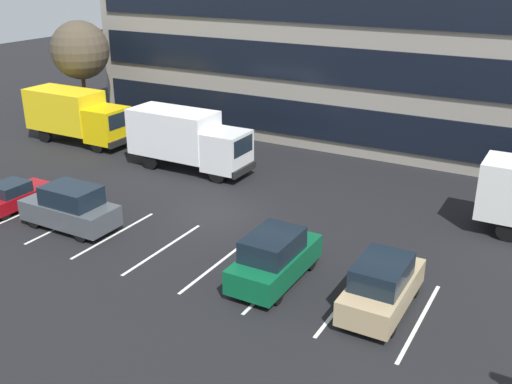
% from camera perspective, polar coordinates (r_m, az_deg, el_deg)
% --- Properties ---
extents(ground_plane, '(120.00, 120.00, 0.00)m').
position_cam_1_polar(ground_plane, '(29.19, -3.95, -2.23)').
color(ground_plane, black).
extents(office_building, '(35.31, 12.25, 14.40)m').
position_cam_1_polar(office_building, '(43.01, 9.46, 15.32)').
color(office_building, gray).
rests_on(office_building, ground_plane).
extents(lot_markings, '(22.54, 5.40, 0.01)m').
position_cam_1_polar(lot_markings, '(26.20, -8.89, -5.39)').
color(lot_markings, silver).
rests_on(lot_markings, ground_plane).
extents(box_truck_white, '(7.51, 2.49, 3.48)m').
position_cam_1_polar(box_truck_white, '(34.98, -6.65, 5.22)').
color(box_truck_white, white).
rests_on(box_truck_white, ground_plane).
extents(box_truck_yellow_all, '(7.57, 2.51, 3.51)m').
position_cam_1_polar(box_truck_yellow_all, '(41.80, -16.95, 7.19)').
color(box_truck_yellow_all, yellow).
rests_on(box_truck_yellow_all, ground_plane).
extents(suv_forest, '(1.95, 4.60, 2.08)m').
position_cam_1_polar(suv_forest, '(23.02, 1.80, -6.36)').
color(suv_forest, '#0C5933').
rests_on(suv_forest, ground_plane).
extents(suv_charcoal, '(4.65, 1.97, 2.10)m').
position_cam_1_polar(suv_charcoal, '(28.70, -17.42, -1.46)').
color(suv_charcoal, '#474C51').
rests_on(suv_charcoal, ground_plane).
extents(sedan_maroon, '(1.65, 3.93, 1.41)m').
position_cam_1_polar(sedan_maroon, '(32.04, -22.29, -0.36)').
color(sedan_maroon, maroon).
rests_on(sedan_maroon, ground_plane).
extents(suv_tan, '(1.90, 4.47, 2.02)m').
position_cam_1_polar(suv_tan, '(21.74, 12.03, -8.79)').
color(suv_tan, tan).
rests_on(suv_tan, ground_plane).
extents(bare_tree, '(4.09, 4.09, 7.68)m').
position_cam_1_polar(bare_tree, '(44.85, -16.57, 12.94)').
color(bare_tree, '#473323').
rests_on(bare_tree, ground_plane).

